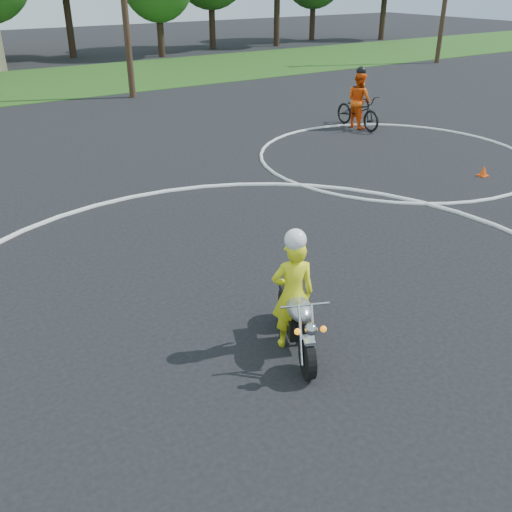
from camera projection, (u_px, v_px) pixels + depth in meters
ground at (401, 406)px, 7.28m from camera, size 120.00×120.00×0.00m
course_markings at (319, 244)px, 11.60m from camera, size 19.05×19.05×0.12m
primary_motorcycle at (297, 320)px, 8.18m from camera, size 1.00×1.82×1.02m
rider_primary_grp at (293, 291)px, 8.10m from camera, size 0.73×0.62×1.89m
rider_second_grp at (358, 106)px, 20.14m from camera, size 0.84×2.22×2.11m
traffic_cones at (491, 260)px, 10.71m from camera, size 23.59×10.65×0.30m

